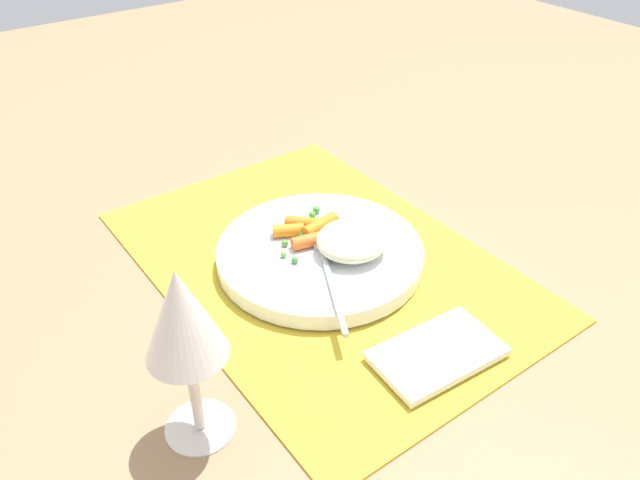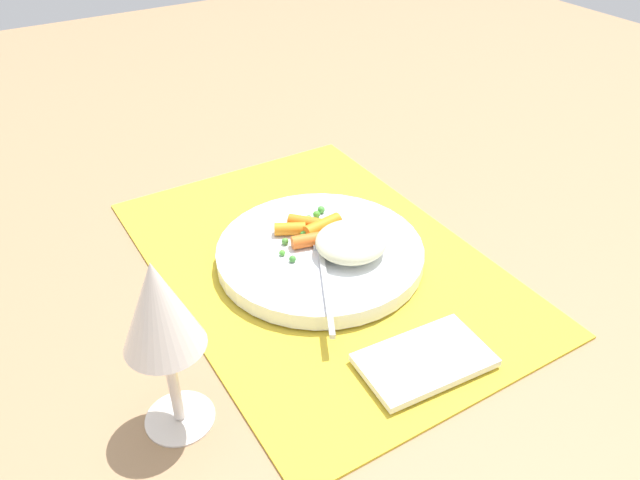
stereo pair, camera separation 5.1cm
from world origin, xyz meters
name	(u,v)px [view 2 (the right image)]	position (x,y,z in m)	size (l,w,h in m)	color
ground_plane	(320,264)	(0.00, 0.00, 0.00)	(2.40, 2.40, 0.00)	#997551
placemat	(320,262)	(0.00, 0.00, 0.00)	(0.52, 0.36, 0.01)	gold
plate	(320,253)	(0.00, 0.00, 0.02)	(0.25, 0.25, 0.02)	white
rice_mound	(351,242)	(-0.03, -0.02, 0.04)	(0.08, 0.08, 0.03)	beige
carrot_portion	(311,229)	(0.03, 0.00, 0.03)	(0.07, 0.08, 0.02)	orange
pea_scatter	(316,230)	(0.03, -0.01, 0.03)	(0.08, 0.10, 0.01)	#418D33
fork	(323,264)	(-0.03, 0.02, 0.03)	(0.18, 0.10, 0.01)	#B8B8B8
wine_glass	(159,312)	(-0.13, 0.23, 0.13)	(0.07, 0.07, 0.18)	silver
napkin	(425,360)	(-0.20, 0.00, 0.01)	(0.08, 0.13, 0.01)	white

